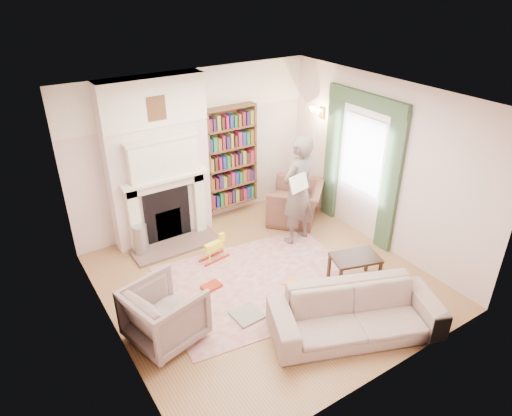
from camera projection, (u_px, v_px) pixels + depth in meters
floor at (265, 281)px, 6.98m from camera, size 4.50×4.50×0.00m
ceiling at (267, 99)px, 5.66m from camera, size 4.50×4.50×0.00m
wall_back at (194, 150)px, 7.99m from camera, size 4.50×0.00×4.50m
wall_front at (388, 283)px, 4.66m from camera, size 4.50×0.00×4.50m
wall_left at (104, 247)px, 5.25m from camera, size 0.00×4.50×4.50m
wall_right at (381, 165)px, 7.40m from camera, size 0.00×4.50×4.50m
fireplace at (158, 164)px, 7.49m from camera, size 1.70×0.58×2.80m
bookcase at (230, 157)px, 8.31m from camera, size 1.00×0.24×1.85m
window at (363, 155)px, 7.67m from camera, size 0.02×0.90×1.30m
curtain_left at (391, 184)px, 7.25m from camera, size 0.07×0.32×2.40m
curtain_right at (332, 156)px, 8.29m from camera, size 0.07×0.32×2.40m
pelmet at (367, 100)px, 7.20m from camera, size 0.09×1.70×0.24m
wall_sconce at (313, 115)px, 8.17m from camera, size 0.20×0.24×0.24m
rug at (260, 283)px, 6.93m from camera, size 3.11×2.54×0.01m
armchair_reading at (296, 202)px, 8.52m from camera, size 1.42×1.41×0.70m
armchair_left at (165, 314)px, 5.74m from camera, size 1.05×1.03×0.79m
sofa at (356, 313)px, 5.86m from camera, size 2.35×1.60×0.64m
man_reading at (298, 190)px, 7.58m from camera, size 0.78×0.60×1.92m
newspaper at (299, 183)px, 7.24m from camera, size 0.40×0.19×0.26m
coffee_table at (354, 269)px, 6.87m from camera, size 0.80×0.64×0.45m
paraffin_heater at (141, 240)px, 7.49m from camera, size 0.31×0.31×0.55m
rocking_horse at (214, 248)px, 7.38m from camera, size 0.52×0.27×0.43m
board_game at (247, 315)px, 6.26m from camera, size 0.40×0.40×0.03m
game_box_lid at (211, 286)px, 6.80m from camera, size 0.31×0.23×0.05m
comic_annuals at (299, 286)px, 6.84m from camera, size 0.37×0.42×0.02m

